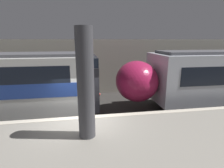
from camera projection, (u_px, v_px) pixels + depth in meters
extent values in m
plane|color=#33302D|center=(82.00, 139.00, 7.61)|extent=(120.00, 120.00, 0.00)
cube|color=gray|center=(81.00, 155.00, 5.69)|extent=(40.00, 3.74, 1.10)
cube|color=beige|center=(81.00, 118.00, 7.20)|extent=(40.00, 0.30, 0.01)
cube|color=#B2AD9E|center=(81.00, 67.00, 13.62)|extent=(50.00, 0.15, 4.28)
cylinder|color=#47474C|center=(86.00, 85.00, 5.42)|extent=(0.54, 0.54, 3.51)
ellipsoid|color=#B21E4C|center=(137.00, 81.00, 10.11)|extent=(2.42, 2.81, 2.34)
sphere|color=#F2EFCC|center=(120.00, 89.00, 10.07)|extent=(0.20, 0.20, 0.20)
cube|color=black|center=(95.00, 84.00, 9.75)|extent=(0.25, 2.99, 2.23)
cube|color=black|center=(94.00, 64.00, 9.48)|extent=(0.25, 2.69, 0.89)
sphere|color=#EA4C42|center=(99.00, 94.00, 9.21)|extent=(0.18, 0.18, 0.18)
sphere|color=#EA4C42|center=(97.00, 88.00, 10.53)|extent=(0.18, 0.18, 0.18)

